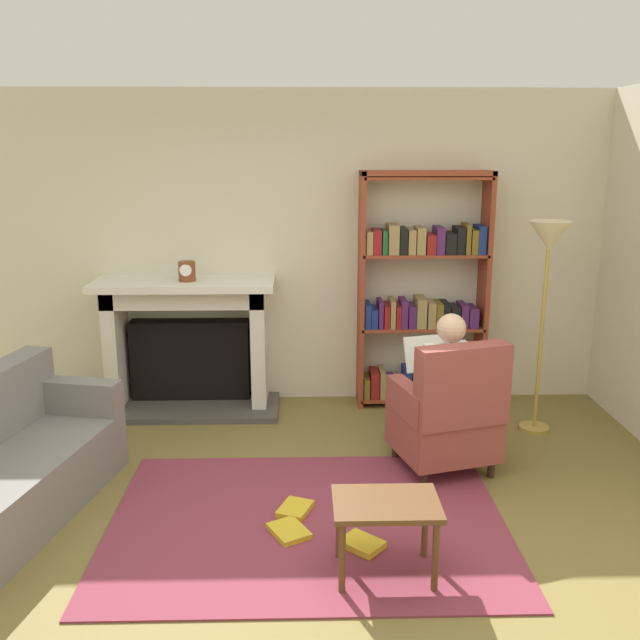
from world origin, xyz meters
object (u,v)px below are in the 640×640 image
object	(u,v)px
armchair_reading	(448,415)
fireplace	(188,340)
sofa_floral	(1,470)
seated_reader	(442,383)
mantel_clock	(187,271)
bookshelf	(422,299)
floor_lamp	(548,255)
side_table	(386,513)

from	to	relation	value
armchair_reading	fireplace	bearing A→B (deg)	-49.46
sofa_floral	seated_reader	bearing A→B (deg)	-64.76
fireplace	seated_reader	xyz separation A→B (m)	(1.96, -1.21, 0.02)
mantel_clock	bookshelf	world-z (taller)	bookshelf
armchair_reading	floor_lamp	world-z (taller)	floor_lamp
fireplace	side_table	size ratio (longest dim) A/B	2.77
seated_reader	mantel_clock	bearing A→B (deg)	-45.79
sofa_floral	floor_lamp	world-z (taller)	floor_lamp
mantel_clock	seated_reader	distance (m)	2.31
bookshelf	armchair_reading	distance (m)	1.46
bookshelf	sofa_floral	xyz separation A→B (m)	(-2.87, -1.93, -0.63)
seated_reader	side_table	size ratio (longest dim) A/B	2.04
armchair_reading	side_table	size ratio (longest dim) A/B	1.73
seated_reader	sofa_floral	distance (m)	2.91
fireplace	armchair_reading	world-z (taller)	fireplace
sofa_floral	floor_lamp	distance (m)	4.08
armchair_reading	floor_lamp	distance (m)	1.51
bookshelf	armchair_reading	bearing A→B (deg)	-91.18
side_table	mantel_clock	bearing A→B (deg)	119.66
bookshelf	floor_lamp	size ratio (longest dim) A/B	1.21
bookshelf	seated_reader	distance (m)	1.29
armchair_reading	sofa_floral	distance (m)	2.90
mantel_clock	bookshelf	size ratio (longest dim) A/B	0.08
fireplace	floor_lamp	bearing A→B (deg)	-11.93
fireplace	seated_reader	world-z (taller)	same
armchair_reading	side_table	world-z (taller)	armchair_reading
fireplace	floor_lamp	distance (m)	3.04
fireplace	sofa_floral	bearing A→B (deg)	-114.15
fireplace	armchair_reading	size ratio (longest dim) A/B	1.60
sofa_floral	side_table	size ratio (longest dim) A/B	3.23
mantel_clock	armchair_reading	bearing A→B (deg)	-31.99
fireplace	floor_lamp	xyz separation A→B (m)	(2.86, -0.60, 0.83)
seated_reader	floor_lamp	distance (m)	1.35
armchair_reading	seated_reader	world-z (taller)	seated_reader
side_table	armchair_reading	bearing A→B (deg)	64.69
bookshelf	sofa_floral	distance (m)	3.52
sofa_floral	floor_lamp	bearing A→B (deg)	-59.15
seated_reader	bookshelf	bearing A→B (deg)	-108.60
sofa_floral	side_table	distance (m)	2.36
seated_reader	side_table	bearing A→B (deg)	51.94
sofa_floral	bookshelf	bearing A→B (deg)	-44.48
bookshelf	sofa_floral	world-z (taller)	bookshelf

